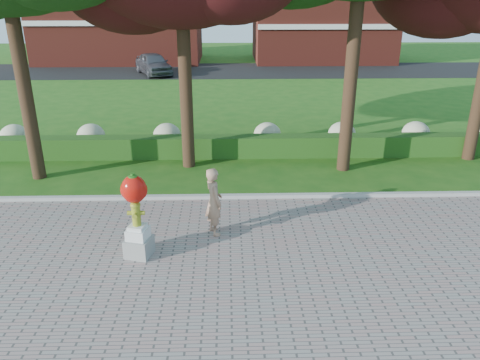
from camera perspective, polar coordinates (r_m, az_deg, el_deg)
The scene contains 10 objects.
ground at distance 11.58m, azimuth 1.60°, elevation -8.46°, with size 100.00×100.00×0.00m, color #1E5415.
curb at distance 14.21m, azimuth 0.95°, elevation -2.06°, with size 40.00×0.18×0.15m, color #ADADA5.
lawn_hedge at distance 17.83m, azimuth 0.39°, elevation 4.14°, with size 24.00×0.70×0.80m, color #244A15.
hydrangea_row at distance 18.77m, azimuth 2.04°, elevation 5.52°, with size 20.10×1.10×0.99m.
street at distance 38.42m, azimuth -0.72°, elevation 13.21°, with size 50.00×8.00×0.02m, color black.
building_left at distance 45.02m, azimuth -14.41°, elevation 18.33°, with size 14.00×8.00×7.00m, color maroon.
building_right at distance 44.88m, azimuth 9.94°, elevation 18.27°, with size 12.00×8.00×6.40m, color maroon.
hydrant_sculpture at distance 11.01m, azimuth -12.55°, elevation -3.97°, with size 0.69×0.69×2.09m.
woman at distance 11.86m, azimuth -3.21°, elevation -2.62°, with size 0.65×0.43×1.79m, color tan.
parked_car at distance 36.91m, azimuth -10.51°, elevation 13.78°, with size 1.90×4.73×1.61m, color #47484F.
Camera 1 is at (-0.60, -9.97, 5.87)m, focal length 35.00 mm.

